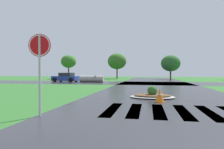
% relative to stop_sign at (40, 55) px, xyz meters
% --- Properties ---
extents(asphalt_roadway, '(9.14, 80.00, 0.01)m').
position_rel_stop_sign_xyz_m(asphalt_roadway, '(4.39, 7.22, -2.05)').
color(asphalt_roadway, '#2B2B30').
rests_on(asphalt_roadway, ground).
extents(asphalt_cross_road, '(90.00, 8.23, 0.01)m').
position_rel_stop_sign_xyz_m(asphalt_cross_road, '(4.39, 20.60, -2.05)').
color(asphalt_cross_road, '#2B2B30').
rests_on(asphalt_cross_road, ground).
extents(crosswalk_stripes, '(4.95, 3.05, 0.01)m').
position_rel_stop_sign_xyz_m(crosswalk_stripes, '(4.39, 1.71, -2.05)').
color(crosswalk_stripes, white).
rests_on(crosswalk_stripes, ground).
extents(stop_sign, '(0.76, 0.12, 2.75)m').
position_rel_stop_sign_xyz_m(stop_sign, '(0.00, 0.00, 0.00)').
color(stop_sign, '#B2B5BA').
rests_on(stop_sign, ground).
extents(median_island, '(2.57, 1.84, 0.68)m').
position_rel_stop_sign_xyz_m(median_island, '(3.78, 5.62, -1.91)').
color(median_island, '#9E9B93').
rests_on(median_island, ground).
extents(car_silver_hatch, '(4.06, 2.31, 1.37)m').
position_rel_stop_sign_xyz_m(car_silver_hatch, '(-8.78, 22.23, -1.41)').
color(car_silver_hatch, navy).
rests_on(car_silver_hatch, ground).
extents(drainage_pipe_stack, '(3.48, 1.03, 0.96)m').
position_rel_stop_sign_xyz_m(drainage_pipe_stack, '(-4.51, 21.60, -1.57)').
color(drainage_pipe_stack, '#9E9B93').
rests_on(drainage_pipe_stack, ground).
extents(traffic_cone, '(0.44, 0.44, 0.69)m').
position_rel_stop_sign_xyz_m(traffic_cone, '(4.10, 3.91, -1.72)').
color(traffic_cone, orange).
rests_on(traffic_cone, ground).
extents(background_treeline, '(36.51, 6.38, 5.61)m').
position_rel_stop_sign_xyz_m(background_treeline, '(1.16, 36.10, 1.55)').
color(background_treeline, '#4C3823').
rests_on(background_treeline, ground).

